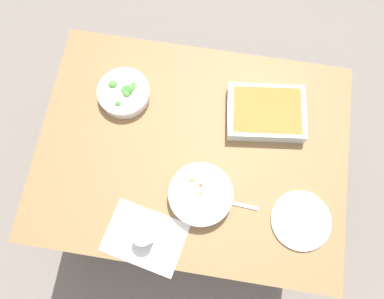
% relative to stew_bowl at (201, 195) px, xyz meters
% --- Properties ---
extents(ground_plane, '(6.00, 6.00, 0.00)m').
position_rel_stew_bowl_xyz_m(ground_plane, '(-0.06, 0.18, -0.77)').
color(ground_plane, slate).
extents(dining_table, '(1.20, 0.90, 0.74)m').
position_rel_stew_bowl_xyz_m(dining_table, '(-0.06, 0.18, -0.12)').
color(dining_table, olive).
rests_on(dining_table, ground_plane).
extents(placemat, '(0.31, 0.25, 0.00)m').
position_rel_stew_bowl_xyz_m(placemat, '(-0.18, -0.18, -0.03)').
color(placemat, silver).
rests_on(placemat, dining_table).
extents(stew_bowl, '(0.24, 0.24, 0.06)m').
position_rel_stew_bowl_xyz_m(stew_bowl, '(0.00, 0.00, 0.00)').
color(stew_bowl, white).
rests_on(stew_bowl, dining_table).
extents(broccoli_bowl, '(0.21, 0.21, 0.07)m').
position_rel_stew_bowl_xyz_m(broccoli_bowl, '(-0.36, 0.36, -0.00)').
color(broccoli_bowl, white).
rests_on(broccoli_bowl, dining_table).
extents(baking_dish, '(0.32, 0.25, 0.06)m').
position_rel_stew_bowl_xyz_m(baking_dish, '(0.20, 0.36, 0.00)').
color(baking_dish, silver).
rests_on(baking_dish, dining_table).
extents(drink_cup, '(0.07, 0.07, 0.08)m').
position_rel_stew_bowl_xyz_m(drink_cup, '(-0.18, -0.18, 0.01)').
color(drink_cup, '#B2BCC6').
rests_on(drink_cup, dining_table).
extents(side_plate, '(0.22, 0.22, 0.01)m').
position_rel_stew_bowl_xyz_m(side_plate, '(0.38, -0.03, -0.03)').
color(side_plate, silver).
rests_on(side_plate, dining_table).
extents(spoon_by_stew, '(0.18, 0.03, 0.01)m').
position_rel_stew_bowl_xyz_m(spoon_by_stew, '(0.11, -0.01, -0.03)').
color(spoon_by_stew, silver).
rests_on(spoon_by_stew, dining_table).
extents(spoon_by_broccoli, '(0.09, 0.17, 0.01)m').
position_rel_stew_bowl_xyz_m(spoon_by_broccoli, '(-0.35, 0.32, -0.03)').
color(spoon_by_broccoli, silver).
rests_on(spoon_by_broccoli, dining_table).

